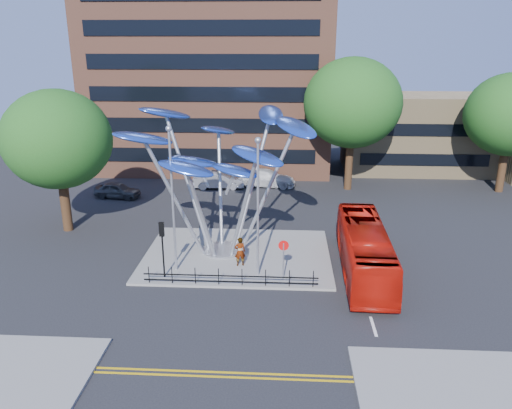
# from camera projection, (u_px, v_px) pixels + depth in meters

# --- Properties ---
(ground) EXTENTS (120.00, 120.00, 0.00)m
(ground) POSITION_uv_depth(u_px,v_px,m) (246.00, 302.00, 26.88)
(ground) COLOR black
(ground) RESTS_ON ground
(traffic_island) EXTENTS (12.00, 9.00, 0.15)m
(traffic_island) POSITION_uv_depth(u_px,v_px,m) (237.00, 255.00, 32.60)
(traffic_island) COLOR slate
(traffic_island) RESTS_ON ground
(pavement_right) EXTENTS (12.00, 6.00, 0.15)m
(pavement_right) POSITION_uv_depth(u_px,v_px,m) (510.00, 398.00, 19.63)
(pavement_right) COLOR slate
(pavement_right) RESTS_ON ground
(double_yellow_near) EXTENTS (40.00, 0.12, 0.01)m
(double_yellow_near) POSITION_uv_depth(u_px,v_px,m) (235.00, 373.00, 21.20)
(double_yellow_near) COLOR gold
(double_yellow_near) RESTS_ON ground
(double_yellow_far) EXTENTS (40.00, 0.12, 0.01)m
(double_yellow_far) POSITION_uv_depth(u_px,v_px,m) (234.00, 377.00, 20.91)
(double_yellow_far) COLOR gold
(double_yellow_far) RESTS_ON ground
(brick_tower) EXTENTS (25.00, 15.00, 30.00)m
(brick_tower) POSITION_uv_depth(u_px,v_px,m) (212.00, 24.00, 52.81)
(brick_tower) COLOR brown
(brick_tower) RESTS_ON ground
(low_building_near) EXTENTS (15.00, 8.00, 8.00)m
(low_building_near) POSITION_uv_depth(u_px,v_px,m) (416.00, 133.00, 53.18)
(low_building_near) COLOR tan
(low_building_near) RESTS_ON ground
(tree_right) EXTENTS (8.80, 8.80, 12.11)m
(tree_right) POSITION_uv_depth(u_px,v_px,m) (353.00, 103.00, 44.76)
(tree_right) COLOR black
(tree_right) RESTS_ON ground
(tree_left) EXTENTS (7.60, 7.60, 10.32)m
(tree_left) POSITION_uv_depth(u_px,v_px,m) (57.00, 140.00, 34.98)
(tree_left) COLOR black
(tree_left) RESTS_ON ground
(tree_far) EXTENTS (8.00, 8.00, 10.81)m
(tree_far) POSITION_uv_depth(u_px,v_px,m) (511.00, 115.00, 44.29)
(tree_far) COLOR black
(tree_far) RESTS_ON ground
(leaf_sculpture) EXTENTS (12.72, 9.54, 9.51)m
(leaf_sculpture) POSITION_uv_depth(u_px,v_px,m) (220.00, 151.00, 31.16)
(leaf_sculpture) COLOR #9EA0A5
(leaf_sculpture) RESTS_ON traffic_island
(street_lamp_left) EXTENTS (0.36, 0.36, 8.80)m
(street_lamp_left) POSITION_uv_depth(u_px,v_px,m) (172.00, 188.00, 28.76)
(street_lamp_left) COLOR #9EA0A5
(street_lamp_left) RESTS_ON traffic_island
(street_lamp_right) EXTENTS (0.36, 0.36, 8.30)m
(street_lamp_right) POSITION_uv_depth(u_px,v_px,m) (258.00, 196.00, 28.10)
(street_lamp_right) COLOR #9EA0A5
(street_lamp_right) RESTS_ON traffic_island
(traffic_light_island) EXTENTS (0.28, 0.18, 3.42)m
(traffic_light_island) POSITION_uv_depth(u_px,v_px,m) (162.00, 238.00, 28.70)
(traffic_light_island) COLOR black
(traffic_light_island) RESTS_ON traffic_island
(no_entry_sign_island) EXTENTS (0.60, 0.10, 2.45)m
(no_entry_sign_island) POSITION_uv_depth(u_px,v_px,m) (283.00, 253.00, 28.59)
(no_entry_sign_island) COLOR #9EA0A5
(no_entry_sign_island) RESTS_ON traffic_island
(pedestrian_railing_front) EXTENTS (10.00, 0.06, 1.00)m
(pedestrian_railing_front) POSITION_uv_depth(u_px,v_px,m) (230.00, 278.00, 28.38)
(pedestrian_railing_front) COLOR black
(pedestrian_railing_front) RESTS_ON traffic_island
(red_bus) EXTENTS (2.82, 10.79, 2.99)m
(red_bus) POSITION_uv_depth(u_px,v_px,m) (364.00, 249.00, 29.92)
(red_bus) COLOR #B71208
(red_bus) RESTS_ON ground
(pedestrian) EXTENTS (0.77, 0.60, 1.86)m
(pedestrian) POSITION_uv_depth(u_px,v_px,m) (240.00, 252.00, 30.66)
(pedestrian) COLOR gray
(pedestrian) RESTS_ON traffic_island
(parked_car_left) EXTENTS (4.30, 2.25, 1.39)m
(parked_car_left) POSITION_uv_depth(u_px,v_px,m) (117.00, 190.00, 44.45)
(parked_car_left) COLOR #3B3E42
(parked_car_left) RESTS_ON ground
(parked_car_mid) EXTENTS (4.92, 2.04, 1.58)m
(parked_car_mid) POSITION_uv_depth(u_px,v_px,m) (219.00, 180.00, 47.28)
(parked_car_mid) COLOR #9FA0A6
(parked_car_mid) RESTS_ON ground
(parked_car_right) EXTENTS (5.78, 2.92, 1.61)m
(parked_car_right) POSITION_uv_depth(u_px,v_px,m) (266.00, 178.00, 47.96)
(parked_car_right) COLOR silver
(parked_car_right) RESTS_ON ground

